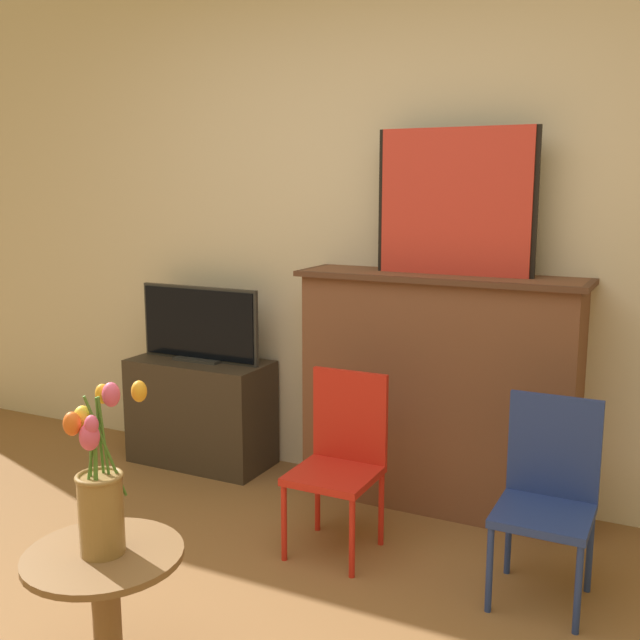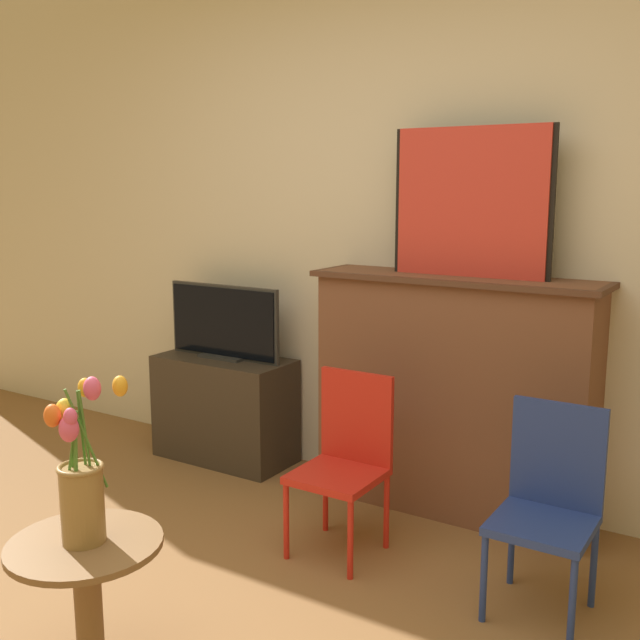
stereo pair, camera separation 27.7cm
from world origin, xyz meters
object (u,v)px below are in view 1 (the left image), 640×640
tv_monitor (199,325)px  chair_red (341,453)px  painting (455,202)px  chair_blue (548,489)px  vase_tulips (100,491)px

tv_monitor → chair_red: 1.26m
painting → chair_red: bearing=-115.1°
painting → chair_blue: painting is taller
chair_blue → chair_red: bearing=-179.9°
chair_blue → vase_tulips: bearing=-131.2°
painting → chair_red: painting is taller
tv_monitor → vase_tulips: size_ratio=1.45×
chair_red → chair_blue: size_ratio=1.00×
chair_red → tv_monitor: bearing=153.5°
painting → chair_blue: 1.29m
vase_tulips → tv_monitor: bearing=117.3°
painting → tv_monitor: painting is taller
chair_red → vase_tulips: size_ratio=1.50×
chair_blue → painting: bearing=133.5°
tv_monitor → painting: bearing=2.0°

